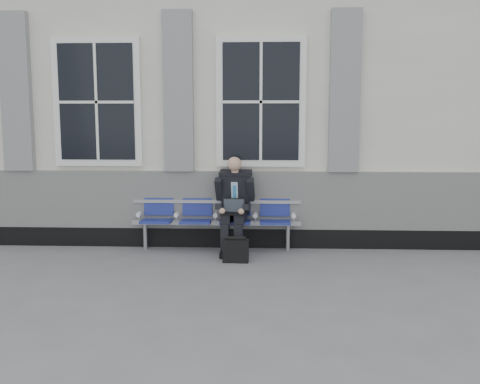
{
  "coord_description": "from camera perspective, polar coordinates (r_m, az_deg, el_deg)",
  "views": [
    {
      "loc": [
        0.39,
        -6.72,
        2.0
      ],
      "look_at": [
        0.06,
        0.9,
        0.95
      ],
      "focal_mm": 40.0,
      "sensor_mm": 36.0,
      "label": 1
    }
  ],
  "objects": [
    {
      "name": "businessman",
      "position": [
        8.01,
        -0.59,
        -0.96
      ],
      "size": [
        0.6,
        0.81,
        1.44
      ],
      "color": "black",
      "rests_on": "ground"
    },
    {
      "name": "bench",
      "position": [
        8.2,
        -2.56,
        -2.36
      ],
      "size": [
        2.6,
        0.47,
        0.91
      ],
      "color": "#9EA0A3",
      "rests_on": "ground"
    },
    {
      "name": "ground",
      "position": [
        7.02,
        -0.8,
        -8.73
      ],
      "size": [
        70.0,
        70.0,
        0.0
      ],
      "primitive_type": "plane",
      "color": "slate",
      "rests_on": "ground"
    },
    {
      "name": "station_building",
      "position": [
        10.2,
        0.2,
        9.07
      ],
      "size": [
        14.4,
        4.4,
        4.49
      ],
      "color": "silver",
      "rests_on": "ground"
    },
    {
      "name": "briefcase",
      "position": [
        7.53,
        -0.45,
        -6.24
      ],
      "size": [
        0.36,
        0.16,
        0.37
      ],
      "color": "black",
      "rests_on": "ground"
    }
  ]
}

